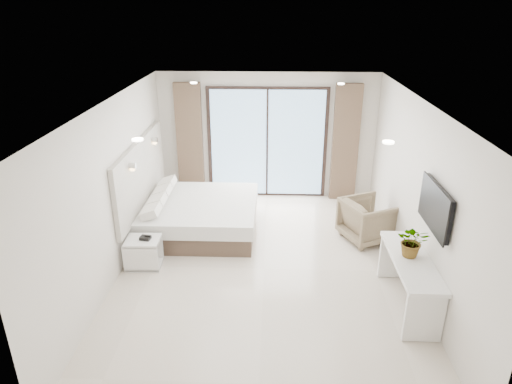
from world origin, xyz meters
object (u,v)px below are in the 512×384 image
(bed, at_px, (198,216))
(nightstand, at_px, (144,253))
(console_desk, at_px, (410,272))
(armchair, at_px, (368,218))

(bed, distance_m, nightstand, 1.46)
(nightstand, xyz_separation_m, console_desk, (3.99, -0.91, 0.32))
(nightstand, relative_size, armchair, 0.66)
(console_desk, xyz_separation_m, armchair, (-0.19, 1.97, -0.14))
(bed, xyz_separation_m, nightstand, (-0.69, -1.29, -0.06))
(armchair, bearing_deg, nightstand, 80.98)
(console_desk, bearing_deg, bed, 146.28)
(console_desk, height_order, armchair, armchair)
(nightstand, height_order, console_desk, console_desk)
(nightstand, distance_m, console_desk, 4.10)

